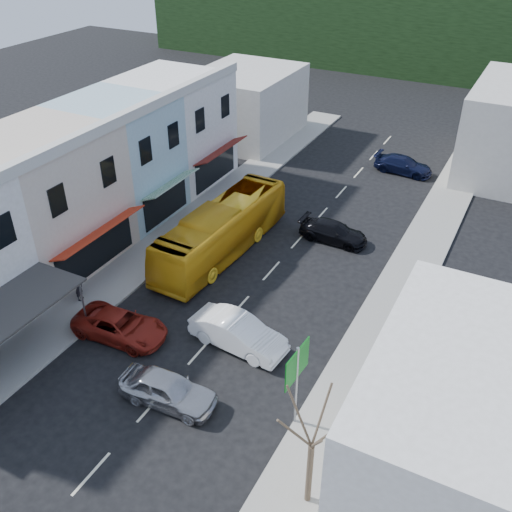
% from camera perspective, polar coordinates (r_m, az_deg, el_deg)
% --- Properties ---
extents(ground, '(120.00, 120.00, 0.00)m').
position_cam_1_polar(ground, '(28.87, -5.60, -9.43)').
color(ground, black).
rests_on(ground, ground).
extents(sidewalk_left, '(3.00, 52.00, 0.15)m').
position_cam_1_polar(sidewalk_left, '(39.03, -7.07, 2.95)').
color(sidewalk_left, gray).
rests_on(sidewalk_left, ground).
extents(sidewalk_right, '(3.00, 52.00, 0.15)m').
position_cam_1_polar(sidewalk_right, '(33.97, 14.51, -2.95)').
color(sidewalk_right, gray).
rests_on(sidewalk_right, ground).
extents(shopfront_row, '(8.25, 30.00, 8.00)m').
position_cam_1_polar(shopfront_row, '(36.87, -18.36, 6.48)').
color(shopfront_row, silver).
rests_on(shopfront_row, ground).
extents(right_building, '(8.00, 9.00, 8.00)m').
position_cam_1_polar(right_building, '(20.50, 22.24, -18.97)').
color(right_building, silver).
rests_on(right_building, ground).
extents(distant_block_left, '(8.00, 10.00, 6.00)m').
position_cam_1_polar(distant_block_left, '(53.33, -1.02, 14.94)').
color(distant_block_left, '#B7B2A8').
rests_on(distant_block_left, ground).
extents(hillside, '(80.00, 26.00, 14.00)m').
position_cam_1_polar(hillside, '(84.75, 19.45, 22.56)').
color(hillside, black).
rests_on(hillside, ground).
extents(bus, '(3.00, 11.70, 3.10)m').
position_cam_1_polar(bus, '(35.32, -3.42, 2.50)').
color(bus, gold).
rests_on(bus, ground).
extents(car_silver, '(4.51, 2.08, 1.40)m').
position_cam_1_polar(car_silver, '(26.14, -8.80, -13.16)').
color(car_silver, '#ADADB2').
rests_on(car_silver, ground).
extents(car_white, '(4.55, 2.21, 1.40)m').
position_cam_1_polar(car_white, '(28.58, -1.80, -7.90)').
color(car_white, white).
rests_on(car_white, ground).
extents(car_red, '(4.71, 2.19, 1.40)m').
position_cam_1_polar(car_red, '(29.93, -13.43, -6.78)').
color(car_red, maroon).
rests_on(car_red, ground).
extents(car_black_near, '(4.54, 1.93, 1.40)m').
position_cam_1_polar(car_black_near, '(37.28, 7.75, 2.47)').
color(car_black_near, black).
rests_on(car_black_near, ground).
extents(car_navy_far, '(4.61, 2.14, 1.40)m').
position_cam_1_polar(car_navy_far, '(47.93, 14.52, 8.84)').
color(car_navy_far, black).
rests_on(car_navy_far, ground).
extents(pedestrian_left, '(0.55, 0.69, 1.70)m').
position_cam_1_polar(pedestrian_left, '(32.75, -17.32, -2.95)').
color(pedestrian_left, black).
rests_on(pedestrian_left, sidewalk_left).
extents(direction_sign, '(0.48, 1.96, 4.29)m').
position_cam_1_polar(direction_sign, '(24.03, 4.02, -12.96)').
color(direction_sign, '#065710').
rests_on(direction_sign, ground).
extents(street_tree, '(2.04, 2.04, 6.25)m').
position_cam_1_polar(street_tree, '(20.85, 5.57, -18.41)').
color(street_tree, '#3D3024').
rests_on(street_tree, ground).
extents(traffic_signal, '(0.81, 1.07, 4.42)m').
position_cam_1_polar(traffic_signal, '(49.38, 19.52, 10.61)').
color(traffic_signal, black).
rests_on(traffic_signal, ground).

